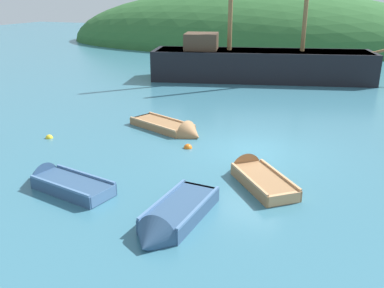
{
  "coord_description": "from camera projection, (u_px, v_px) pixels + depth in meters",
  "views": [
    {
      "loc": [
        3.28,
        -14.83,
        5.7
      ],
      "look_at": [
        -2.05,
        -0.99,
        0.37
      ],
      "focal_mm": 39.35,
      "sensor_mm": 36.0,
      "label": 1
    }
  ],
  "objects": [
    {
      "name": "rowboat_outer_right",
      "position": [
        173.0,
        129.0,
        18.36
      ],
      "size": [
        3.96,
        2.55,
        1.15
      ],
      "rotation": [
        0.0,
        0.0,
        5.89
      ],
      "color": "#9E7047",
      "rests_on": "ground"
    },
    {
      "name": "rowboat_outer_left",
      "position": [
        62.0,
        184.0,
        13.01
      ],
      "size": [
        3.37,
        1.72,
        1.05
      ],
      "rotation": [
        0.0,
        0.0,
        2.93
      ],
      "color": "#335175",
      "rests_on": "ground"
    },
    {
      "name": "buoy_orange",
      "position": [
        188.0,
        148.0,
        16.41
      ],
      "size": [
        0.33,
        0.33,
        0.33
      ],
      "primitive_type": "sphere",
      "color": "orange",
      "rests_on": "ground"
    },
    {
      "name": "rowboat_portside",
      "position": [
        172.0,
        220.0,
        10.91
      ],
      "size": [
        1.39,
        3.36,
        1.11
      ],
      "rotation": [
        0.0,
        0.0,
        4.63
      ],
      "color": "#335175",
      "rests_on": "ground"
    },
    {
      "name": "sailing_ship",
      "position": [
        259.0,
        69.0,
        28.97
      ],
      "size": [
        17.39,
        6.86,
        12.03
      ],
      "rotation": [
        0.0,
        0.0,
        0.24
      ],
      "color": "black",
      "rests_on": "ground"
    },
    {
      "name": "ground_plane",
      "position": [
        251.0,
        151.0,
        16.06
      ],
      "size": [
        120.0,
        120.0,
        0.0
      ],
      "primitive_type": "plane",
      "color": "teal"
    },
    {
      "name": "rowboat_near_dock",
      "position": [
        256.0,
        177.0,
        13.54
      ],
      "size": [
        2.87,
        3.15,
        1.08
      ],
      "rotation": [
        0.0,
        0.0,
        2.26
      ],
      "color": "#9E7047",
      "rests_on": "ground"
    },
    {
      "name": "shore_hill",
      "position": [
        246.0,
        45.0,
        48.9
      ],
      "size": [
        44.93,
        20.11,
        12.33
      ],
      "primitive_type": "ellipsoid",
      "color": "#2D602D",
      "rests_on": "ground"
    },
    {
      "name": "buoy_yellow",
      "position": [
        49.0,
        138.0,
        17.53
      ],
      "size": [
        0.3,
        0.3,
        0.3
      ],
      "primitive_type": "sphere",
      "color": "yellow",
      "rests_on": "ground"
    }
  ]
}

